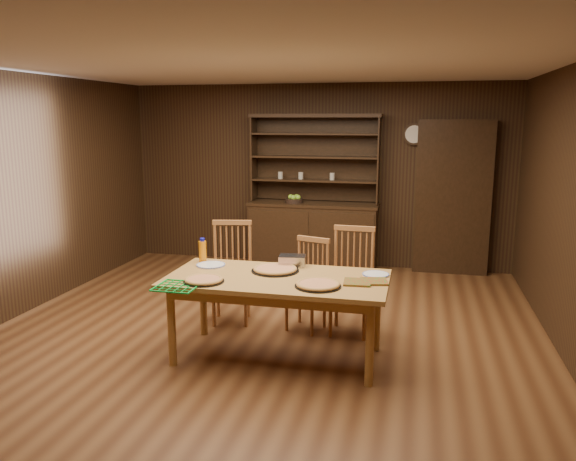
% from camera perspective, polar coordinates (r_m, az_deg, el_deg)
% --- Properties ---
extents(floor, '(6.00, 6.00, 0.00)m').
position_cam_1_polar(floor, '(5.60, -2.74, -10.82)').
color(floor, brown).
rests_on(floor, ground).
extents(room_shell, '(6.00, 6.00, 6.00)m').
position_cam_1_polar(room_shell, '(5.22, -2.90, 5.45)').
color(room_shell, silver).
rests_on(room_shell, floor).
extents(china_hutch, '(1.84, 0.52, 2.17)m').
position_cam_1_polar(china_hutch, '(8.02, 2.59, 0.41)').
color(china_hutch, '#321D10').
rests_on(china_hutch, floor).
extents(doorway, '(1.00, 0.18, 2.10)m').
position_cam_1_polar(doorway, '(7.97, 16.39, 3.21)').
color(doorway, '#321D10').
rests_on(doorway, floor).
extents(wall_clock, '(0.30, 0.05, 0.30)m').
position_cam_1_polar(wall_clock, '(7.95, 12.70, 9.52)').
color(wall_clock, '#321D10').
rests_on(wall_clock, room_shell).
extents(dining_table, '(1.93, 0.96, 0.75)m').
position_cam_1_polar(dining_table, '(4.94, -1.09, -5.61)').
color(dining_table, '#A8733A').
rests_on(dining_table, floor).
extents(chair_left, '(0.51, 0.49, 1.06)m').
position_cam_1_polar(chair_left, '(5.95, -5.73, -3.83)').
color(chair_left, '#A66F38').
rests_on(chair_left, floor).
extents(chair_center, '(0.47, 0.46, 0.93)m').
position_cam_1_polar(chair_center, '(5.72, 2.14, -5.15)').
color(chair_center, '#A66F38').
rests_on(chair_center, floor).
extents(chair_right, '(0.45, 0.43, 1.06)m').
position_cam_1_polar(chair_right, '(5.64, 6.52, -4.68)').
color(chair_right, '#A66F38').
rests_on(chair_right, floor).
extents(pizza_left, '(0.35, 0.35, 0.04)m').
position_cam_1_polar(pizza_left, '(4.82, -8.55, -4.99)').
color(pizza_left, black).
rests_on(pizza_left, dining_table).
extents(pizza_right, '(0.38, 0.38, 0.04)m').
position_cam_1_polar(pizza_right, '(4.64, 3.06, -5.51)').
color(pizza_right, black).
rests_on(pizza_right, dining_table).
extents(pizza_center, '(0.43, 0.43, 0.04)m').
position_cam_1_polar(pizza_center, '(5.10, -1.31, -3.96)').
color(pizza_center, black).
rests_on(pizza_center, dining_table).
extents(cooling_rack, '(0.35, 0.35, 0.01)m').
position_cam_1_polar(cooling_rack, '(4.72, -11.21, -5.56)').
color(cooling_rack, '#0CA02F').
rests_on(cooling_rack, dining_table).
extents(plate_left, '(0.27, 0.27, 0.02)m').
position_cam_1_polar(plate_left, '(5.33, -7.85, -3.48)').
color(plate_left, silver).
rests_on(plate_left, dining_table).
extents(plate_right, '(0.24, 0.24, 0.02)m').
position_cam_1_polar(plate_right, '(5.02, 8.90, -4.43)').
color(plate_right, silver).
rests_on(plate_right, dining_table).
extents(foil_dish, '(0.27, 0.21, 0.10)m').
position_cam_1_polar(foil_dish, '(5.28, 0.45, -3.07)').
color(foil_dish, silver).
rests_on(foil_dish, dining_table).
extents(juice_bottle, '(0.07, 0.07, 0.23)m').
position_cam_1_polar(juice_bottle, '(5.46, -8.67, -2.06)').
color(juice_bottle, orange).
rests_on(juice_bottle, dining_table).
extents(pot_holder_a, '(0.26, 0.26, 0.02)m').
position_cam_1_polar(pot_holder_a, '(4.81, 8.75, -5.13)').
color(pot_holder_a, '#A01A12').
rests_on(pot_holder_a, dining_table).
extents(pot_holder_b, '(0.24, 0.24, 0.02)m').
position_cam_1_polar(pot_holder_b, '(4.77, 7.05, -5.23)').
color(pot_holder_b, '#A01A12').
rests_on(pot_holder_b, dining_table).
extents(fruit_bowl, '(0.26, 0.26, 0.12)m').
position_cam_1_polar(fruit_bowl, '(7.94, 0.64, 3.16)').
color(fruit_bowl, black).
rests_on(fruit_bowl, china_hutch).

